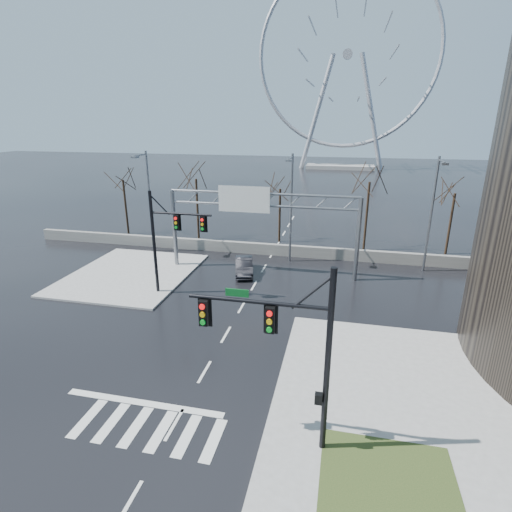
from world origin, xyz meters
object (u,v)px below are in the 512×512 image
(signal_mast_far, at_px, (167,234))
(ferris_wheel, at_px, (347,62))
(signal_mast_near, at_px, (292,343))
(car, at_px, (244,266))
(sign_gantry, at_px, (257,215))

(signal_mast_far, height_order, ferris_wheel, ferris_wheel)
(signal_mast_near, relative_size, ferris_wheel, 0.16)
(signal_mast_near, relative_size, car, 1.89)
(sign_gantry, distance_m, car, 4.64)
(signal_mast_far, bearing_deg, car, 51.03)
(sign_gantry, bearing_deg, signal_mast_near, -73.81)
(signal_mast_near, height_order, signal_mast_far, same)
(signal_mast_far, xyz_separation_m, sign_gantry, (5.49, 6.00, 0.35))
(signal_mast_near, distance_m, car, 20.04)
(signal_mast_far, bearing_deg, sign_gantry, 47.53)
(sign_gantry, distance_m, ferris_wheel, 82.91)
(ferris_wheel, bearing_deg, sign_gantry, -93.84)
(ferris_wheel, xyz_separation_m, car, (-6.45, -80.58, -25.44))
(car, bearing_deg, signal_mast_near, -85.46)
(signal_mast_near, distance_m, sign_gantry, 19.79)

